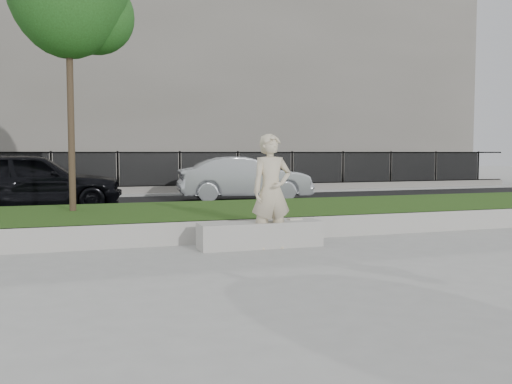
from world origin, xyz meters
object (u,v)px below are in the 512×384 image
object	(u,v)px
book	(295,219)
man	(271,191)
stone_bench	(260,235)
car_dark	(32,181)
car_silver	(245,179)

from	to	relation	value
book	man	bearing A→B (deg)	-152.76
man	stone_bench	bearing A→B (deg)	129.73
stone_bench	car_dark	size ratio (longest dim) A/B	0.45
stone_bench	man	world-z (taller)	man
book	car_dark	world-z (taller)	car_dark
car_silver	stone_bench	bearing A→B (deg)	170.07
man	book	world-z (taller)	man
stone_bench	man	bearing A→B (deg)	-47.19
stone_bench	car_silver	size ratio (longest dim) A/B	0.49
book	car_silver	distance (m)	8.58
car_dark	man	bearing A→B (deg)	-150.14
book	stone_bench	bearing A→B (deg)	-169.86
car_dark	car_silver	distance (m)	6.40
stone_bench	man	xyz separation A→B (m)	(0.14, -0.15, 0.73)
car_dark	stone_bench	bearing A→B (deg)	-150.50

